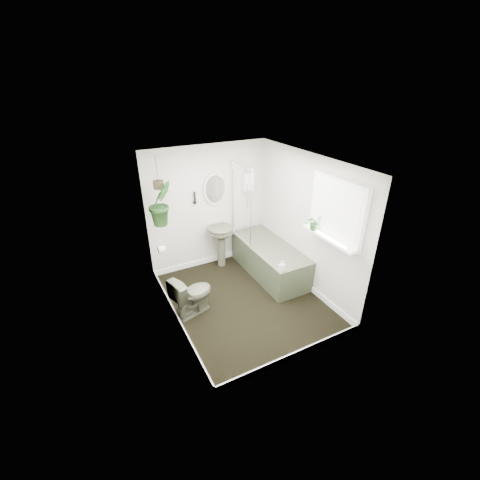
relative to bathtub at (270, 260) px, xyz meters
name	(u,v)px	position (x,y,z in m)	size (l,w,h in m)	color
floor	(244,300)	(-0.80, -0.50, -0.30)	(2.30, 2.80, 0.02)	black
ceiling	(245,161)	(-0.80, -0.50, 2.02)	(2.30, 2.80, 0.02)	white
wall_back	(208,208)	(-0.80, 0.91, 0.86)	(2.30, 0.02, 2.30)	silver
wall_front	(303,287)	(-0.80, -1.91, 0.86)	(2.30, 0.02, 2.30)	silver
wall_left	(169,256)	(-1.96, -0.50, 0.86)	(0.02, 2.80, 2.30)	silver
wall_right	(306,223)	(0.36, -0.50, 0.86)	(0.02, 2.80, 2.30)	silver
skirting	(244,297)	(-0.80, -0.50, -0.24)	(2.30, 2.80, 0.10)	white
bathtub	(270,260)	(0.00, 0.00, 0.00)	(0.72, 1.72, 0.58)	#4B4C39
bath_screen	(242,204)	(-0.33, 0.49, 0.99)	(0.04, 0.72, 1.40)	silver
shower_box	(248,182)	(0.00, 0.84, 1.26)	(0.20, 0.10, 0.35)	white
oval_mirror	(215,189)	(-0.67, 0.87, 1.21)	(0.46, 0.03, 0.62)	beige
wall_sconce	(195,198)	(-1.07, 0.86, 1.11)	(0.04, 0.04, 0.22)	black
toilet_roll_holder	(162,249)	(-1.90, 0.20, 0.61)	(0.11, 0.11, 0.11)	white
window_recess	(337,210)	(0.29, -1.20, 1.36)	(0.08, 1.00, 0.90)	white
window_sill	(330,238)	(0.22, -1.20, 0.94)	(0.18, 1.00, 0.04)	white
window_blinds	(335,211)	(0.24, -1.20, 1.36)	(0.01, 0.86, 0.76)	white
toilet	(192,294)	(-1.65, -0.39, 0.04)	(0.37, 0.66, 0.67)	#4B4C39
pedestal_sink	(221,246)	(-0.67, 0.68, 0.12)	(0.48, 0.41, 0.81)	#4B4C39
sill_plant	(314,222)	(0.17, -0.90, 1.08)	(0.21, 0.18, 0.23)	black
hanging_plant	(161,203)	(-1.77, 0.45, 1.27)	(0.40, 0.32, 0.72)	black
soap_bottle	(282,266)	(-0.29, -0.79, 0.38)	(0.08, 0.08, 0.18)	black
hanging_pot	(159,185)	(-1.77, 0.45, 1.57)	(0.16, 0.16, 0.12)	#322B1A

